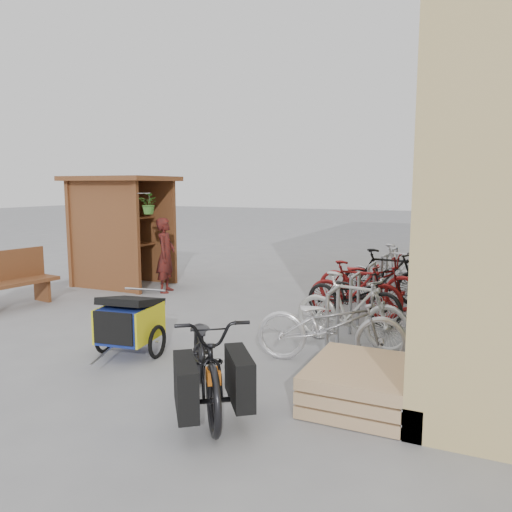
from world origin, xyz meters
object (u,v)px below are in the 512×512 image
at_px(bike_6, 382,273).
at_px(bike_7, 400,268).
at_px(child_trailer, 130,320).
at_px(bike_4, 368,281).
at_px(cargo_bike, 207,359).
at_px(bike_2, 353,295).
at_px(bike_3, 355,289).
at_px(bike_5, 386,276).
at_px(shopping_carts, 436,253).
at_px(bike_0, 331,325).
at_px(kiosk, 118,215).
at_px(person_kiosk, 166,255).
at_px(bike_1, 351,310).
at_px(pallet_stack, 360,384).
at_px(bench, 8,279).

distance_m(bike_6, bike_7, 0.47).
height_order(child_trailer, bike_4, bike_4).
relative_size(cargo_bike, bike_2, 1.14).
xyz_separation_m(bike_3, bike_6, (0.03, 2.21, -0.08)).
distance_m(bike_2, bike_5, 1.58).
height_order(shopping_carts, bike_6, shopping_carts).
height_order(bike_0, bike_2, bike_0).
height_order(kiosk, person_kiosk, kiosk).
xyz_separation_m(child_trailer, cargo_bike, (1.71, -0.94, 0.04)).
height_order(bike_1, bike_2, bike_1).
xyz_separation_m(cargo_bike, bike_7, (0.85, 6.58, -0.01)).
distance_m(pallet_stack, child_trailer, 3.10).
height_order(cargo_bike, bike_0, cargo_bike).
height_order(kiosk, bike_2, kiosk).
distance_m(pallet_stack, bench, 6.82).
bearing_deg(bike_0, shopping_carts, -17.64).
height_order(kiosk, bike_6, kiosk).
bearing_deg(kiosk, bike_7, 19.21).
relative_size(bike_2, bike_4, 0.90).
xyz_separation_m(cargo_bike, bike_1, (0.82, 2.51, 0.01)).
bearing_deg(bike_1, bike_4, 17.44).
bearing_deg(pallet_stack, bike_7, 95.07).
xyz_separation_m(bike_2, bike_4, (-0.00, 1.11, 0.05)).
relative_size(bike_0, bike_2, 1.10).
distance_m(child_trailer, bike_6, 5.75).
relative_size(pallet_stack, bike_0, 0.65).
height_order(bike_0, bike_6, bike_0).
bearing_deg(bike_4, bike_6, 4.33).
xyz_separation_m(kiosk, bike_5, (5.69, 0.70, -1.04)).
bearing_deg(bike_7, bike_6, 155.46).
bearing_deg(bike_2, kiosk, 94.55).
bearing_deg(bike_0, bike_2, -6.93).
distance_m(kiosk, bike_4, 5.56).
bearing_deg(person_kiosk, bike_3, -111.12).
relative_size(bike_2, bike_3, 1.06).
distance_m(shopping_carts, child_trailer, 8.47).
distance_m(shopping_carts, bike_0, 7.11).
relative_size(bench, shopping_carts, 0.81).
distance_m(bench, bike_5, 6.90).
relative_size(bike_1, bike_3, 1.07).
bearing_deg(bike_7, shopping_carts, 3.93).
xyz_separation_m(pallet_stack, bike_6, (-0.83, 5.53, 0.19)).
xyz_separation_m(cargo_bike, bike_3, (0.51, 4.02, -0.02)).
height_order(child_trailer, bike_1, bike_1).
bearing_deg(pallet_stack, bike_5, 97.33).
height_order(cargo_bike, person_kiosk, person_kiosk).
relative_size(kiosk, bike_4, 1.33).
bearing_deg(bike_5, child_trailer, 154.57).
relative_size(pallet_stack, bike_5, 0.71).
relative_size(kiosk, bike_2, 1.48).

